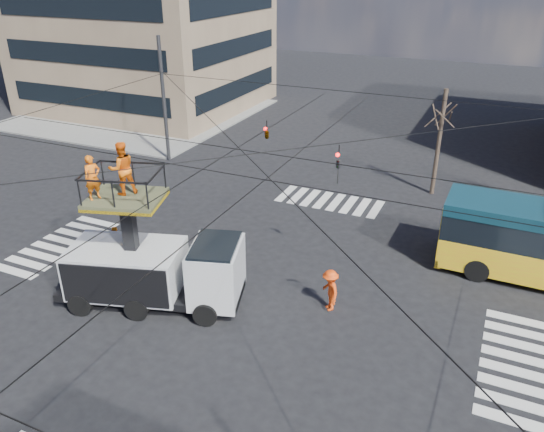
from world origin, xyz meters
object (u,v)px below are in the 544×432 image
at_px(utility_truck, 153,256).
at_px(worker_ground, 116,243).
at_px(traffic_cone, 90,258).
at_px(flagger, 330,290).

xyz_separation_m(utility_truck, worker_ground, (-3.60, 2.01, -1.28)).
distance_m(traffic_cone, worker_ground, 1.26).
bearing_deg(flagger, utility_truck, -109.57).
relative_size(worker_ground, flagger, 0.94).
bearing_deg(utility_truck, flagger, 3.29).
relative_size(utility_truck, flagger, 4.33).
relative_size(utility_truck, traffic_cone, 11.86).
bearing_deg(traffic_cone, utility_truck, -14.58).
bearing_deg(utility_truck, traffic_cone, 148.46).
relative_size(traffic_cone, flagger, 0.37).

